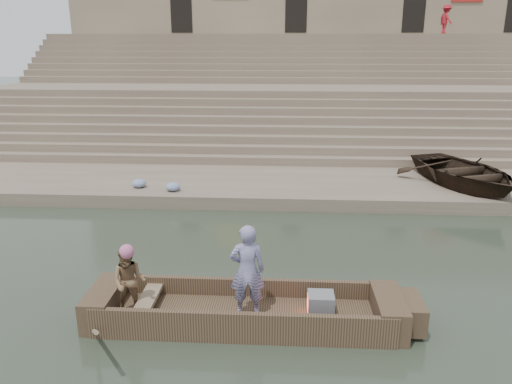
# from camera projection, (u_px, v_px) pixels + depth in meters

# --- Properties ---
(ground) EXTENTS (120.00, 120.00, 0.00)m
(ground) POSITION_uv_depth(u_px,v_px,m) (421.00, 325.00, 8.93)
(ground) COLOR #263024
(ground) RESTS_ON ground
(lower_landing) EXTENTS (32.00, 4.00, 0.40)m
(lower_landing) POSITION_uv_depth(u_px,v_px,m) (360.00, 188.00, 16.51)
(lower_landing) COLOR #81715C
(lower_landing) RESTS_ON ground
(mid_landing) EXTENTS (32.00, 3.00, 2.80)m
(mid_landing) POSITION_uv_depth(u_px,v_px,m) (339.00, 118.00, 23.32)
(mid_landing) COLOR #81715C
(mid_landing) RESTS_ON ground
(upper_landing) EXTENTS (32.00, 3.00, 5.20)m
(upper_landing) POSITION_uv_depth(u_px,v_px,m) (329.00, 80.00, 29.65)
(upper_landing) COLOR #81715C
(upper_landing) RESTS_ON ground
(ghat_steps) EXTENTS (32.00, 11.00, 5.20)m
(ghat_steps) POSITION_uv_depth(u_px,v_px,m) (336.00, 104.00, 24.81)
(ghat_steps) COLOR #81715C
(ghat_steps) RESTS_ON ground
(building_wall) EXTENTS (32.00, 5.07, 11.20)m
(building_wall) POSITION_uv_depth(u_px,v_px,m) (326.00, 28.00, 32.58)
(building_wall) COLOR #9A8A68
(building_wall) RESTS_ON ground
(main_rowboat) EXTENTS (5.00, 1.30, 0.22)m
(main_rowboat) POSITION_uv_depth(u_px,v_px,m) (244.00, 317.00, 8.98)
(main_rowboat) COLOR brown
(main_rowboat) RESTS_ON ground
(rowboat_trim) EXTENTS (6.04, 2.63, 1.93)m
(rowboat_trim) POSITION_uv_depth(u_px,v_px,m) (256.00, 308.00, 8.90)
(rowboat_trim) COLOR brown
(rowboat_trim) RESTS_ON ground
(standing_man) EXTENTS (0.66, 0.47, 1.69)m
(standing_man) POSITION_uv_depth(u_px,v_px,m) (247.00, 271.00, 8.64)
(standing_man) COLOR navy
(standing_man) RESTS_ON main_rowboat
(rowing_man) EXTENTS (0.64, 0.51, 1.26)m
(rowing_man) POSITION_uv_depth(u_px,v_px,m) (129.00, 282.00, 8.71)
(rowing_man) COLOR #297B46
(rowing_man) RESTS_ON main_rowboat
(television) EXTENTS (0.46, 0.42, 0.40)m
(television) POSITION_uv_depth(u_px,v_px,m) (320.00, 304.00, 8.81)
(television) COLOR slate
(television) RESTS_ON main_rowboat
(beached_rowboat) EXTENTS (4.35, 5.13, 0.90)m
(beached_rowboat) POSITION_uv_depth(u_px,v_px,m) (464.00, 172.00, 15.95)
(beached_rowboat) COLOR #2D2116
(beached_rowboat) RESTS_ON lower_landing
(pedestrian) EXTENTS (0.83, 1.14, 1.59)m
(pedestrian) POSITION_uv_depth(u_px,v_px,m) (446.00, 19.00, 28.31)
(pedestrian) COLOR maroon
(pedestrian) RESTS_ON upper_landing
(cloth_bundles) EXTENTS (17.76, 2.66, 0.26)m
(cloth_bundles) POSITION_uv_depth(u_px,v_px,m) (461.00, 182.00, 15.91)
(cloth_bundles) COLOR #3F5999
(cloth_bundles) RESTS_ON lower_landing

